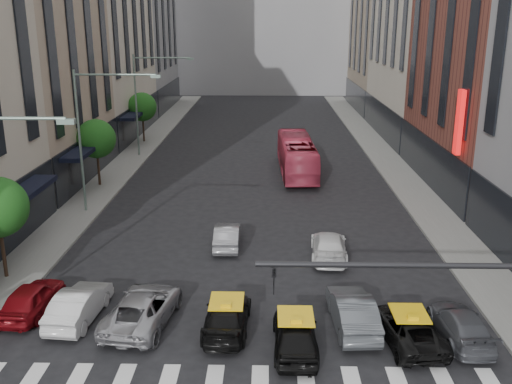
# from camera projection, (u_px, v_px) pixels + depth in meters

# --- Properties ---
(sidewalk_left) EXTENTS (3.00, 96.00, 0.15)m
(sidewalk_left) POSITION_uv_depth(u_px,v_px,m) (117.00, 172.00, 46.74)
(sidewalk_left) COLOR slate
(sidewalk_left) RESTS_ON ground
(sidewalk_right) EXTENTS (3.00, 96.00, 0.15)m
(sidewalk_right) POSITION_uv_depth(u_px,v_px,m) (399.00, 173.00, 46.30)
(sidewalk_right) COLOR slate
(sidewalk_right) RESTS_ON ground
(building_left_b) EXTENTS (8.00, 16.00, 24.00)m
(building_left_b) POSITION_uv_depth(u_px,v_px,m) (24.00, 20.00, 41.48)
(building_left_b) COLOR tan
(building_left_b) RESTS_ON ground
(building_right_b) EXTENTS (8.00, 18.00, 26.00)m
(building_right_b) POSITION_uv_depth(u_px,v_px,m) (501.00, 5.00, 39.57)
(building_right_b) COLOR brown
(building_right_b) RESTS_ON ground
(building_right_d) EXTENTS (8.00, 18.00, 28.00)m
(building_right_d) POSITION_uv_depth(u_px,v_px,m) (390.00, 4.00, 75.64)
(building_right_d) COLOR tan
(building_right_d) RESTS_ON ground
(tree_mid) EXTENTS (2.88, 2.88, 4.95)m
(tree_mid) POSITION_uv_depth(u_px,v_px,m) (96.00, 139.00, 41.88)
(tree_mid) COLOR black
(tree_mid) RESTS_ON sidewalk_left
(tree_far) EXTENTS (2.88, 2.88, 4.95)m
(tree_far) POSITION_uv_depth(u_px,v_px,m) (142.00, 107.00, 57.19)
(tree_far) COLOR black
(tree_far) RESTS_ON sidewalk_left
(streetlamp_mid) EXTENTS (5.38, 0.25, 9.00)m
(streetlamp_mid) POSITION_uv_depth(u_px,v_px,m) (93.00, 123.00, 35.46)
(streetlamp_mid) COLOR gray
(streetlamp_mid) RESTS_ON sidewalk_left
(streetlamp_far) EXTENTS (5.38, 0.25, 9.00)m
(streetlamp_far) POSITION_uv_depth(u_px,v_px,m) (146.00, 92.00, 50.77)
(streetlamp_far) COLOR gray
(streetlamp_far) RESTS_ON sidewalk_left
(liberty_sign) EXTENTS (0.30, 0.70, 4.00)m
(liberty_sign) POSITION_uv_depth(u_px,v_px,m) (459.00, 122.00, 34.99)
(liberty_sign) COLOR red
(liberty_sign) RESTS_ON ground
(car_red) EXTENTS (1.86, 4.08, 1.36)m
(car_red) POSITION_uv_depth(u_px,v_px,m) (32.00, 298.00, 24.26)
(car_red) COLOR maroon
(car_red) RESTS_ON ground
(car_white_front) EXTENTS (1.83, 4.30, 1.38)m
(car_white_front) POSITION_uv_depth(u_px,v_px,m) (79.00, 304.00, 23.72)
(car_white_front) COLOR silver
(car_white_front) RESTS_ON ground
(car_silver) EXTENTS (2.95, 5.28, 1.40)m
(car_silver) POSITION_uv_depth(u_px,v_px,m) (143.00, 308.00, 23.41)
(car_silver) COLOR #99999E
(car_silver) RESTS_ON ground
(taxi_left) EXTENTS (1.92, 4.39, 1.26)m
(taxi_left) POSITION_uv_depth(u_px,v_px,m) (227.00, 316.00, 22.92)
(taxi_left) COLOR black
(taxi_left) RESTS_ON ground
(taxi_center) EXTENTS (1.68, 4.13, 1.41)m
(taxi_center) POSITION_uv_depth(u_px,v_px,m) (295.00, 333.00, 21.49)
(taxi_center) COLOR black
(taxi_center) RESTS_ON ground
(car_grey_mid) EXTENTS (1.79, 4.51, 1.46)m
(car_grey_mid) POSITION_uv_depth(u_px,v_px,m) (353.00, 311.00, 23.09)
(car_grey_mid) COLOR #484D51
(car_grey_mid) RESTS_ON ground
(taxi_right) EXTENTS (2.52, 4.53, 1.20)m
(taxi_right) POSITION_uv_depth(u_px,v_px,m) (408.00, 328.00, 22.09)
(taxi_right) COLOR black
(taxi_right) RESTS_ON ground
(car_grey_curb) EXTENTS (1.82, 4.26, 1.22)m
(car_grey_curb) POSITION_uv_depth(u_px,v_px,m) (461.00, 325.00, 22.28)
(car_grey_curb) COLOR #474950
(car_grey_curb) RESTS_ON ground
(car_row2_left) EXTENTS (1.40, 3.89, 1.28)m
(car_row2_left) POSITION_uv_depth(u_px,v_px,m) (227.00, 236.00, 31.41)
(car_row2_left) COLOR #9F9FA4
(car_row2_left) RESTS_ON ground
(car_row2_right) EXTENTS (2.11, 4.60, 1.30)m
(car_row2_right) POSITION_uv_depth(u_px,v_px,m) (329.00, 246.00, 29.92)
(car_row2_right) COLOR white
(car_row2_right) RESTS_ON ground
(bus) EXTENTS (2.92, 10.89, 3.01)m
(bus) POSITION_uv_depth(u_px,v_px,m) (297.00, 156.00, 46.10)
(bus) COLOR #C33954
(bus) RESTS_ON ground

